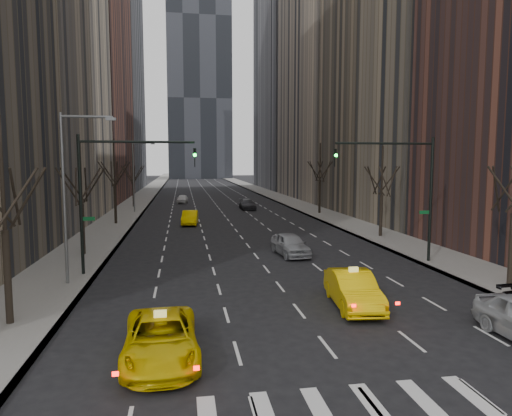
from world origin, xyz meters
name	(u,v)px	position (x,y,z in m)	size (l,w,h in m)	color
ground	(327,347)	(0.00, 0.00, 0.00)	(400.00, 400.00, 0.00)	black
sidewalk_left	(143,197)	(-12.25, 70.00, 0.07)	(4.50, 320.00, 0.15)	slate
sidewalk_right	(274,196)	(12.25, 70.00, 0.07)	(4.50, 320.00, 0.15)	slate
bld_left_far	(80,68)	(-21.50, 66.00, 22.00)	(14.00, 28.00, 44.00)	brown
bld_left_deep	(107,58)	(-21.50, 96.00, 30.00)	(14.00, 30.00, 60.00)	slate
bld_right_far	(333,56)	(21.50, 64.00, 25.00)	(14.00, 28.00, 50.00)	#B8A68D
bld_right_deep	(292,68)	(21.50, 95.00, 29.00)	(14.00, 30.00, 58.00)	slate
tower_far	(198,24)	(2.00, 170.00, 60.00)	(24.00, 24.00, 120.00)	black
tree_lw_a	(5,232)	(-12.00, 4.00, 3.88)	(3.36, 3.50, 8.28)	black
tree_lw_b	(82,203)	(-12.00, 18.00, 3.72)	(3.36, 3.50, 7.82)	black
tree_lw_c	(115,186)	(-12.00, 34.00, 4.04)	(3.36, 3.50, 8.74)	black
tree_lw_d	(133,183)	(-12.00, 52.00, 3.56)	(3.36, 3.50, 7.36)	black
tree_rw_b	(381,195)	(12.00, 22.00, 3.72)	(3.36, 3.50, 7.82)	black
tree_rw_c	(320,182)	(12.00, 40.00, 4.04)	(3.36, 3.50, 8.74)	black
traffic_mast_left	(111,181)	(-9.11, 12.00, 5.49)	(6.69, 0.39, 8.00)	black
traffic_mast_right	(407,179)	(9.11, 12.00, 5.49)	(6.69, 0.39, 8.00)	black
streetlight_near	(71,181)	(-10.84, 10.00, 5.62)	(2.83, 0.22, 9.00)	slate
streetlight_far	(136,169)	(-10.84, 45.00, 5.62)	(2.83, 0.22, 9.00)	slate
taxi_suv	(161,338)	(-5.84, -0.10, 0.74)	(2.44, 5.29, 1.47)	#E8C604
taxi_sedan	(353,289)	(2.58, 4.18, 0.82)	(1.73, 4.96, 1.64)	yellow
silver_sedan_ahead	(290,244)	(2.43, 15.82, 0.79)	(1.86, 4.63, 1.58)	#93959A
far_taxi	(190,218)	(-4.31, 32.83, 0.74)	(1.56, 4.48, 1.48)	yellow
far_suv_grey	(247,204)	(3.76, 46.80, 0.70)	(1.95, 4.79, 1.39)	#2E2E33
far_car_white	(182,199)	(-5.09, 57.74, 0.68)	(1.60, 3.99, 1.36)	white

